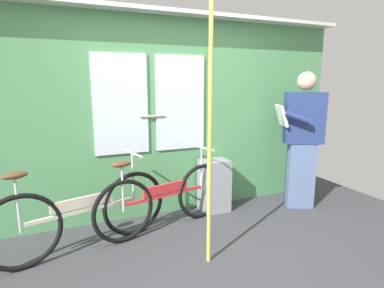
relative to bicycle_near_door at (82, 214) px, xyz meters
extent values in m
cube|color=#38383D|center=(1.05, -0.80, -0.39)|extent=(5.60, 4.39, 0.04)
cube|color=#4C8C56|center=(1.05, 0.59, 0.79)|extent=(4.60, 0.08, 2.31)
cube|color=silver|center=(0.50, 0.54, 0.97)|extent=(0.60, 0.02, 1.10)
cube|color=silver|center=(1.20, 0.54, 0.97)|extent=(0.60, 0.02, 1.10)
cylinder|color=#B2B2B7|center=(0.85, 0.52, 0.84)|extent=(0.28, 0.02, 0.02)
cube|color=silver|center=(1.05, 0.49, 1.96)|extent=(4.60, 0.28, 0.04)
torus|color=black|center=(0.52, 0.13, -0.02)|extent=(0.67, 0.21, 0.68)
torus|color=black|center=(-0.50, -0.13, -0.02)|extent=(0.67, 0.21, 0.68)
cube|color=beige|center=(0.01, 0.00, 0.04)|extent=(0.97, 0.28, 0.03)
cube|color=beige|center=(0.01, 0.00, 0.12)|extent=(0.57, 0.17, 0.10)
cylinder|color=#B7B7BC|center=(-0.50, -0.13, 0.22)|extent=(0.02, 0.02, 0.50)
ellipsoid|color=brown|center=(-0.50, -0.13, 0.47)|extent=(0.22, 0.14, 0.06)
cylinder|color=#B7B7BC|center=(0.52, 0.13, 0.24)|extent=(0.02, 0.02, 0.54)
cylinder|color=#B7B7BC|center=(0.52, 0.13, 0.51)|extent=(0.13, 0.43, 0.02)
torus|color=black|center=(1.34, 0.24, -0.04)|extent=(0.64, 0.19, 0.65)
torus|color=black|center=(0.39, 0.02, -0.04)|extent=(0.64, 0.19, 0.65)
cube|color=red|center=(0.86, 0.13, 0.02)|extent=(0.91, 0.25, 0.03)
cube|color=red|center=(0.86, 0.13, 0.10)|extent=(0.53, 0.15, 0.10)
cylinder|color=#B7B7BC|center=(0.39, 0.02, 0.20)|extent=(0.02, 0.02, 0.48)
ellipsoid|color=brown|center=(0.39, 0.02, 0.44)|extent=(0.22, 0.13, 0.06)
cylinder|color=#B7B7BC|center=(1.34, 0.24, 0.22)|extent=(0.02, 0.02, 0.52)
cylinder|color=#B7B7BC|center=(1.34, 0.24, 0.48)|extent=(0.13, 0.43, 0.02)
cube|color=slate|center=(2.64, 0.06, 0.05)|extent=(0.37, 0.30, 0.84)
cube|color=navy|center=(2.64, 0.06, 0.78)|extent=(0.51, 0.38, 0.63)
sphere|color=tan|center=(2.64, 0.06, 1.23)|extent=(0.23, 0.23, 0.23)
cube|color=silver|center=(2.39, 0.18, 0.81)|extent=(0.24, 0.35, 0.26)
cylinder|color=navy|center=(2.43, -0.07, 0.81)|extent=(0.31, 0.19, 0.17)
cylinder|color=navy|center=(2.61, 0.31, 0.81)|extent=(0.31, 0.19, 0.17)
cube|color=gray|center=(1.57, 0.37, -0.04)|extent=(0.34, 0.28, 0.65)
cylinder|color=#C6C14C|center=(1.01, -0.62, 0.79)|extent=(0.04, 0.04, 2.31)
camera|label=1|loc=(-0.12, -2.92, 1.22)|focal=29.19mm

